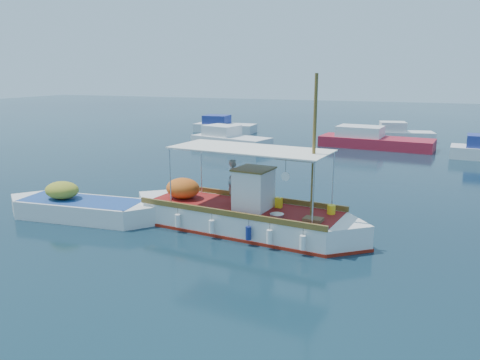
% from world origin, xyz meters
% --- Properties ---
extents(ground, '(160.00, 160.00, 0.00)m').
position_xyz_m(ground, '(0.00, 0.00, 0.00)').
color(ground, black).
rests_on(ground, ground).
extents(fishing_caique, '(9.51, 3.42, 5.84)m').
position_xyz_m(fishing_caique, '(-0.76, -0.11, 0.51)').
color(fishing_caique, white).
rests_on(fishing_caique, ground).
extents(dinghy, '(6.70, 2.30, 1.64)m').
position_xyz_m(dinghy, '(-7.19, -1.17, 0.34)').
color(dinghy, white).
rests_on(dinghy, ground).
extents(bg_boat_nw, '(6.62, 3.86, 1.80)m').
position_xyz_m(bg_boat_nw, '(-8.72, 17.88, 0.49)').
color(bg_boat_nw, silver).
rests_on(bg_boat_nw, ground).
extents(bg_boat_n, '(8.62, 3.73, 1.80)m').
position_xyz_m(bg_boat_n, '(1.74, 21.36, 0.49)').
color(bg_boat_n, '#A41B2C').
rests_on(bg_boat_n, ground).
extents(bg_boat_far_w, '(5.83, 2.49, 1.80)m').
position_xyz_m(bg_boat_far_w, '(-12.65, 25.85, 0.49)').
color(bg_boat_far_w, silver).
rests_on(bg_boat_far_w, ground).
extents(bg_boat_far_n, '(5.39, 2.98, 1.80)m').
position_xyz_m(bg_boat_far_n, '(3.48, 25.84, 0.49)').
color(bg_boat_far_n, silver).
rests_on(bg_boat_far_n, ground).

